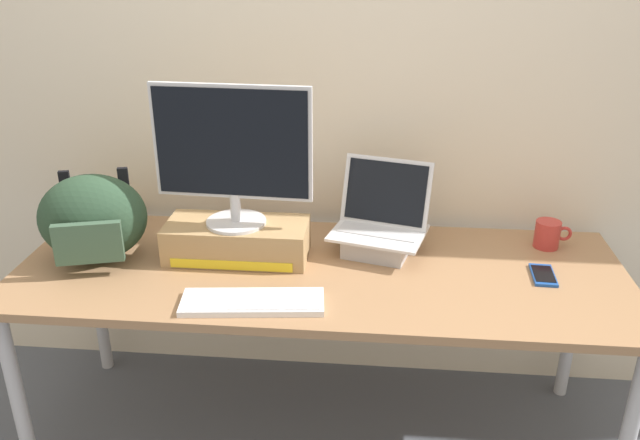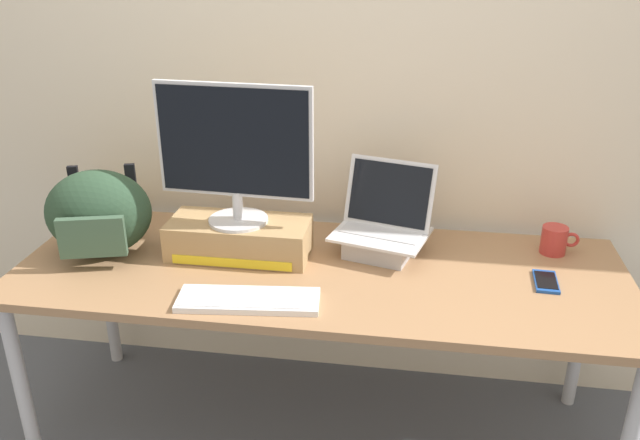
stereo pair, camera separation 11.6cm
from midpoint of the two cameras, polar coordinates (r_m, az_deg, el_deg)
ground_plane at (r=2.66m, az=1.32°, el=-18.02°), size 20.00×20.00×0.00m
back_wall at (r=2.52m, az=3.09°, el=12.91°), size 7.00×0.10×2.60m
desk at (r=2.28m, az=1.47°, el=-5.55°), size 2.09×0.78×0.72m
toner_box_yellow at (r=2.32m, az=-5.65°, el=-1.61°), size 0.50×0.23×0.13m
desktop_monitor at (r=2.20m, az=-6.00°, el=6.01°), size 0.54×0.21×0.49m
open_laptop at (r=2.34m, az=6.84°, el=-1.35°), size 0.38×0.33×0.32m
external_keyboard at (r=2.04m, az=-4.66°, el=-7.00°), size 0.45×0.19×0.02m
messenger_backpack at (r=2.39m, az=-17.54°, el=0.53°), size 0.42×0.34×0.31m
coffee_mug at (r=2.50m, az=21.14°, el=-1.66°), size 0.13×0.09×0.10m
cell_phone at (r=2.29m, az=20.58°, el=-5.08°), size 0.08×0.15×0.01m
plush_toy at (r=2.72m, az=-16.06°, el=1.20°), size 0.10×0.10×0.10m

